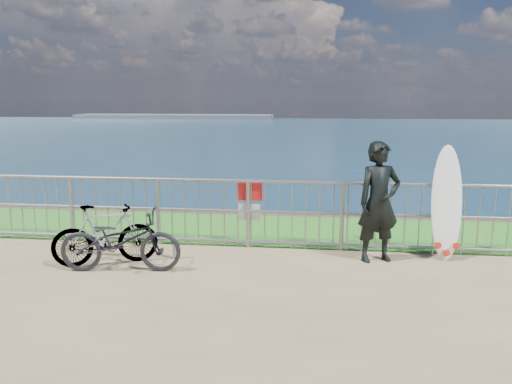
# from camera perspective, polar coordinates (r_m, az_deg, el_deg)

# --- Properties ---
(grass_strip) EXTENTS (120.00, 120.00, 0.00)m
(grass_strip) POSITION_cam_1_polar(r_m,az_deg,el_deg) (9.22, 3.12, -4.37)
(grass_strip) COLOR #256E1E
(grass_strip) RESTS_ON ground
(seascape) EXTENTS (260.00, 260.00, 5.00)m
(seascape) POSITION_cam_1_polar(r_m,az_deg,el_deg) (160.06, -9.24, 8.30)
(seascape) COLOR brown
(seascape) RESTS_ON ground
(railing) EXTENTS (10.06, 0.10, 1.13)m
(railing) POSITION_cam_1_polar(r_m,az_deg,el_deg) (8.01, 2.72, -2.48)
(railing) COLOR gray
(railing) RESTS_ON ground
(surfer) EXTENTS (0.76, 0.63, 1.79)m
(surfer) POSITION_cam_1_polar(r_m,az_deg,el_deg) (7.56, 13.87, -1.13)
(surfer) COLOR black
(surfer) RESTS_ON ground
(surfboard) EXTENTS (0.46, 0.42, 1.73)m
(surfboard) POSITION_cam_1_polar(r_m,az_deg,el_deg) (8.03, 20.94, -1.59)
(surfboard) COLOR white
(surfboard) RESTS_ON ground
(bicycle_near) EXTENTS (1.74, 0.79, 0.88)m
(bicycle_near) POSITION_cam_1_polar(r_m,az_deg,el_deg) (7.25, -15.24, -5.39)
(bicycle_near) COLOR black
(bicycle_near) RESTS_ON ground
(bicycle_far) EXTENTS (1.55, 0.98, 0.90)m
(bicycle_far) POSITION_cam_1_polar(r_m,az_deg,el_deg) (7.59, -16.86, -4.69)
(bicycle_far) COLOR black
(bicycle_far) RESTS_ON ground
(bike_rack) EXTENTS (1.59, 0.05, 0.33)m
(bike_rack) POSITION_cam_1_polar(r_m,az_deg,el_deg) (7.88, -14.24, -5.34)
(bike_rack) COLOR gray
(bike_rack) RESTS_ON ground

